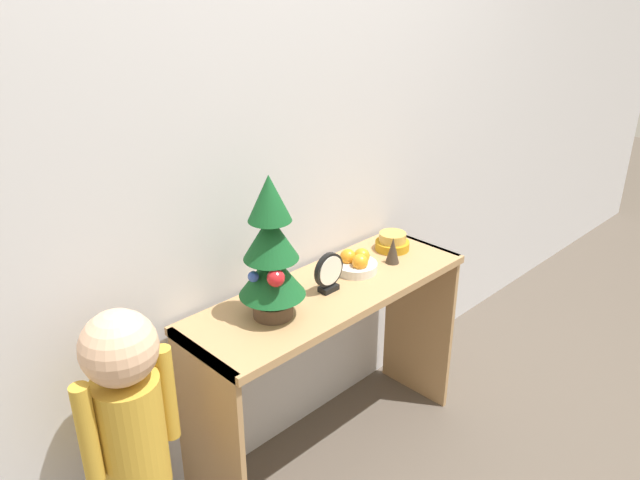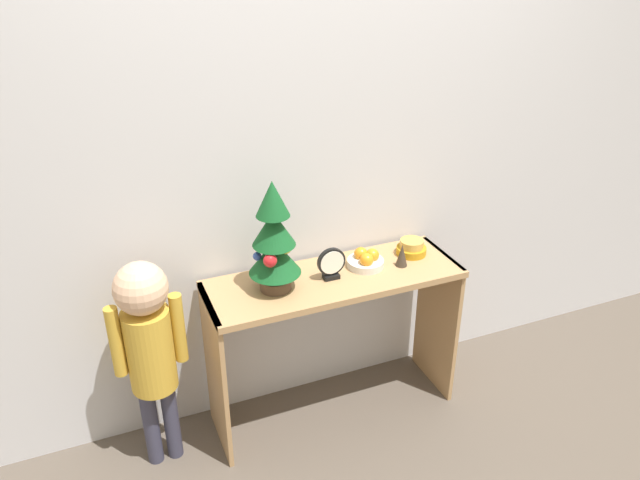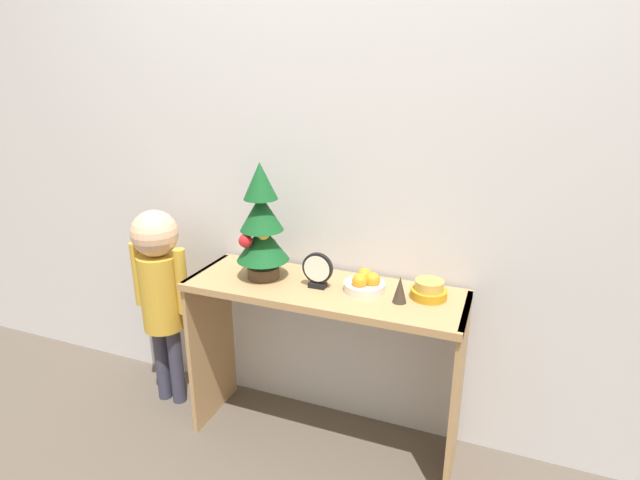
{
  "view_description": "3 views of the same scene",
  "coord_description": "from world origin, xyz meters",
  "px_view_note": "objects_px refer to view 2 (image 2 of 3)",
  "views": [
    {
      "loc": [
        -1.42,
        -1.18,
        1.82
      ],
      "look_at": [
        -0.02,
        0.23,
        0.93
      ],
      "focal_mm": 35.0,
      "sensor_mm": 36.0,
      "label": 1
    },
    {
      "loc": [
        -0.96,
        -1.96,
        2.14
      ],
      "look_at": [
        -0.08,
        0.17,
        0.95
      ],
      "focal_mm": 35.0,
      "sensor_mm": 36.0,
      "label": 2
    },
    {
      "loc": [
        0.66,
        -1.53,
        1.58
      ],
      "look_at": [
        -0.02,
        0.2,
        0.94
      ],
      "focal_mm": 28.0,
      "sensor_mm": 36.0,
      "label": 3
    }
  ],
  "objects_px": {
    "fruit_bowl": "(366,260)",
    "singing_bowl": "(411,248)",
    "desk_clock": "(331,264)",
    "figurine": "(402,255)",
    "mini_tree": "(274,240)",
    "child_figure": "(148,339)"
  },
  "relations": [
    {
      "from": "figurine",
      "to": "desk_clock",
      "type": "bearing_deg",
      "value": 177.47
    },
    {
      "from": "mini_tree",
      "to": "child_figure",
      "type": "distance_m",
      "value": 0.64
    },
    {
      "from": "singing_bowl",
      "to": "desk_clock",
      "type": "relative_size",
      "value": 0.95
    },
    {
      "from": "fruit_bowl",
      "to": "singing_bowl",
      "type": "distance_m",
      "value": 0.25
    },
    {
      "from": "desk_clock",
      "to": "mini_tree",
      "type": "bearing_deg",
      "value": 177.12
    },
    {
      "from": "desk_clock",
      "to": "child_figure",
      "type": "distance_m",
      "value": 0.81
    },
    {
      "from": "fruit_bowl",
      "to": "figurine",
      "type": "xyz_separation_m",
      "value": [
        0.15,
        -0.05,
        0.02
      ]
    },
    {
      "from": "singing_bowl",
      "to": "desk_clock",
      "type": "distance_m",
      "value": 0.44
    },
    {
      "from": "fruit_bowl",
      "to": "figurine",
      "type": "bearing_deg",
      "value": -19.56
    },
    {
      "from": "child_figure",
      "to": "desk_clock",
      "type": "bearing_deg",
      "value": -0.5
    },
    {
      "from": "desk_clock",
      "to": "figurine",
      "type": "bearing_deg",
      "value": -2.53
    },
    {
      "from": "mini_tree",
      "to": "desk_clock",
      "type": "height_order",
      "value": "mini_tree"
    },
    {
      "from": "mini_tree",
      "to": "figurine",
      "type": "bearing_deg",
      "value": -2.68
    },
    {
      "from": "mini_tree",
      "to": "fruit_bowl",
      "type": "relative_size",
      "value": 2.97
    },
    {
      "from": "child_figure",
      "to": "singing_bowl",
      "type": "bearing_deg",
      "value": 2.66
    },
    {
      "from": "mini_tree",
      "to": "fruit_bowl",
      "type": "distance_m",
      "value": 0.48
    },
    {
      "from": "fruit_bowl",
      "to": "desk_clock",
      "type": "height_order",
      "value": "desk_clock"
    },
    {
      "from": "desk_clock",
      "to": "figurine",
      "type": "relative_size",
      "value": 1.4
    },
    {
      "from": "figurine",
      "to": "child_figure",
      "type": "distance_m",
      "value": 1.14
    },
    {
      "from": "desk_clock",
      "to": "fruit_bowl",
      "type": "bearing_deg",
      "value": 11.81
    },
    {
      "from": "fruit_bowl",
      "to": "singing_bowl",
      "type": "relative_size",
      "value": 1.18
    },
    {
      "from": "fruit_bowl",
      "to": "desk_clock",
      "type": "bearing_deg",
      "value": -168.19
    }
  ]
}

